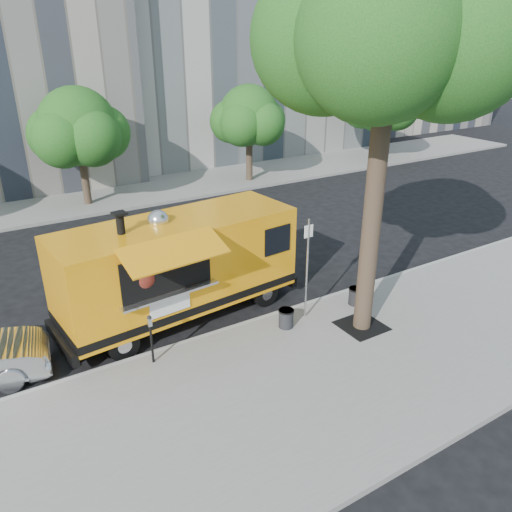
{
  "coord_description": "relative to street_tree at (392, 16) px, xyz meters",
  "views": [
    {
      "loc": [
        -6.23,
        -11.51,
        7.58
      ],
      "look_at": [
        0.84,
        0.0,
        1.66
      ],
      "focal_mm": 35.0,
      "sensor_mm": 36.0,
      "label": 1
    }
  ],
  "objects": [
    {
      "name": "parking_meter",
      "position": [
        -5.6,
        1.45,
        -7.03
      ],
      "size": [
        0.11,
        0.11,
        1.33
      ],
      "color": "black",
      "rests_on": "sidewalk"
    },
    {
      "name": "building_mid",
      "position": [
        9.4,
        25.8,
        1.99
      ],
      "size": [
        20.0,
        14.0,
        20.0
      ],
      "primitive_type": "cube",
      "color": "#ADA8A2",
      "rests_on": "ground"
    },
    {
      "name": "far_tree_c",
      "position": [
        5.4,
        15.2,
        -4.3
      ],
      "size": [
        3.24,
        3.24,
        5.21
      ],
      "color": "#33261C",
      "rests_on": "far_sidewalk"
    },
    {
      "name": "tree_well",
      "position": [
        0.0,
        0.0,
        -7.86
      ],
      "size": [
        1.2,
        1.2,
        0.02
      ],
      "primitive_type": "cube",
      "color": "black",
      "rests_on": "sidewalk"
    },
    {
      "name": "curb",
      "position": [
        -2.6,
        1.87,
        -7.94
      ],
      "size": [
        60.0,
        0.14,
        0.16
      ],
      "primitive_type": "cube",
      "color": "#999993",
      "rests_on": "ground"
    },
    {
      "name": "trash_bin_right",
      "position": [
        0.7,
        1.06,
        -7.58
      ],
      "size": [
        0.44,
        0.44,
        0.53
      ],
      "color": "black",
      "rests_on": "sidewalk"
    },
    {
      "name": "building_right",
      "position": [
        27.4,
        26.8,
        -0.01
      ],
      "size": [
        16.0,
        12.0,
        16.0
      ],
      "primitive_type": "cube",
      "color": "#B8AC99",
      "rests_on": "ground"
    },
    {
      "name": "far_tree_d",
      "position": [
        15.4,
        15.4,
        -4.12
      ],
      "size": [
        3.78,
        3.78,
        5.64
      ],
      "color": "#33261C",
      "rests_on": "far_sidewalk"
    },
    {
      "name": "far_tree_b",
      "position": [
        -3.6,
        15.5,
        -4.18
      ],
      "size": [
        3.6,
        3.6,
        5.5
      ],
      "color": "#33261C",
      "rests_on": "far_sidewalk"
    },
    {
      "name": "sidewalk",
      "position": [
        -2.6,
        -1.2,
        -7.94
      ],
      "size": [
        60.0,
        6.0,
        0.15
      ],
      "primitive_type": "cube",
      "color": "gray",
      "rests_on": "ground"
    },
    {
      "name": "ground",
      "position": [
        -2.6,
        2.8,
        -8.01
      ],
      "size": [
        120.0,
        120.0,
        0.0
      ],
      "primitive_type": "plane",
      "color": "black",
      "rests_on": "ground"
    },
    {
      "name": "far_sidewalk",
      "position": [
        -2.6,
        16.3,
        -7.94
      ],
      "size": [
        60.0,
        5.0,
        0.15
      ],
      "primitive_type": "cube",
      "color": "gray",
      "rests_on": "ground"
    },
    {
      "name": "trash_bin_left",
      "position": [
        -1.83,
        1.09,
        -7.57
      ],
      "size": [
        0.45,
        0.45,
        0.54
      ],
      "color": "black",
      "rests_on": "sidewalk"
    },
    {
      "name": "food_truck",
      "position": [
        -4.0,
        3.37,
        -6.35
      ],
      "size": [
        7.33,
        3.84,
        3.53
      ],
      "rotation": [
        0.0,
        0.0,
        0.1
      ],
      "color": "#FF9D0D",
      "rests_on": "ground"
    },
    {
      "name": "street_tree",
      "position": [
        0.0,
        0.0,
        0.0
      ],
      "size": [
        4.68,
        4.68,
        10.27
      ],
      "color": "#33261C",
      "rests_on": "sidewalk"
    },
    {
      "name": "sign_post",
      "position": [
        -1.05,
        1.25,
        -6.16
      ],
      "size": [
        0.28,
        0.06,
        3.0
      ],
      "color": "silver",
      "rests_on": "sidewalk"
    }
  ]
}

